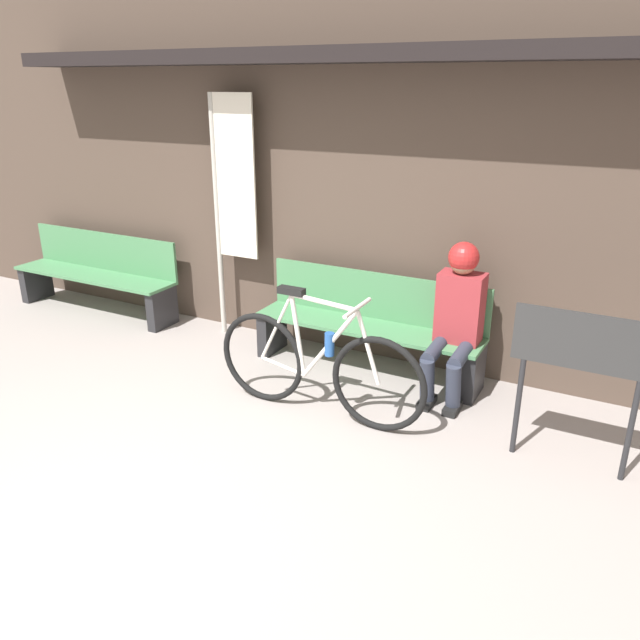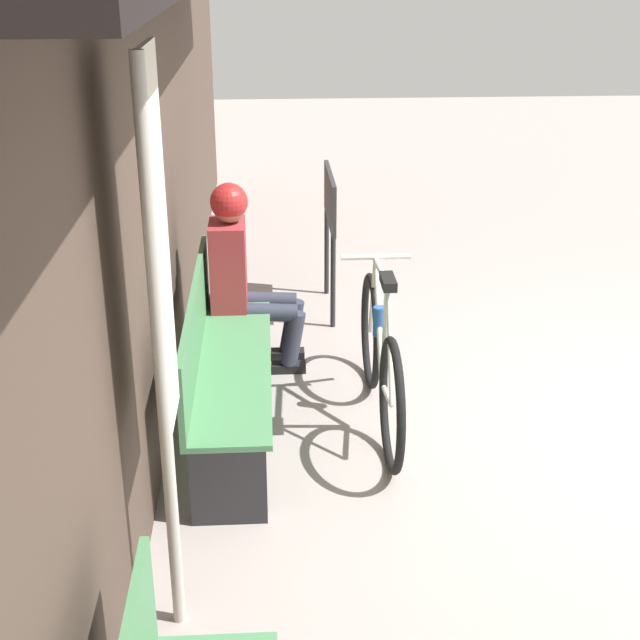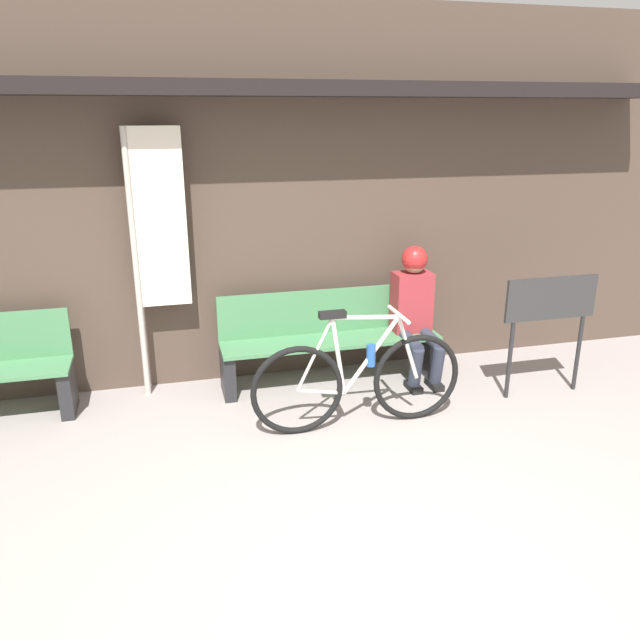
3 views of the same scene
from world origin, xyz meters
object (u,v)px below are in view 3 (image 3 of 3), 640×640
Objects in this scene: bicycle at (359,380)px; signboard at (550,308)px; person_seated at (415,305)px; banner_pole at (153,236)px; park_bench_near at (330,340)px.

signboard reaches higher than bicycle.
person_seated is 1.13m from signboard.
banner_pole is at bearing 174.18° from person_seated.
signboard is (0.94, -0.62, 0.08)m from person_seated.
park_bench_near is 0.88m from bicycle.
person_seated reaches higher than signboard.
bicycle is 1.77m from signboard.
park_bench_near is 1.75m from banner_pole.
person_seated reaches higher than bicycle.
signboard is at bearing -14.95° from banner_pole.
bicycle is 2.01m from banner_pole.
person_seated is 0.54× the size of banner_pole.
person_seated is at bearing -5.82° from banner_pole.
bicycle reaches higher than park_bench_near.
park_bench_near is 0.87× the size of banner_pole.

